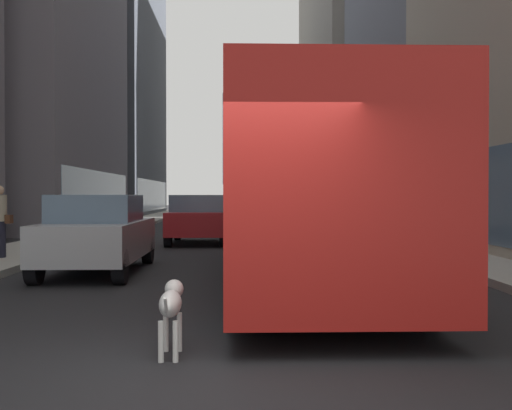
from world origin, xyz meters
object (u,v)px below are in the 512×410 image
(car_white_van, at_px, (285,209))
(box_truck, at_px, (299,194))
(dalmatian_dog, at_px, (171,304))
(car_silver_sedan, at_px, (98,233))
(car_red_coupe, at_px, (199,219))
(pedestrian_with_handbag, at_px, (0,221))
(car_grey_wagon, at_px, (250,205))
(transit_bus, at_px, (298,186))

(car_white_van, xyz_separation_m, box_truck, (0.00, -7.96, 0.85))
(dalmatian_dog, bearing_deg, car_silver_sedan, 108.03)
(car_red_coupe, distance_m, dalmatian_dog, 14.63)
(pedestrian_with_handbag, bearing_deg, car_white_van, 67.91)
(box_truck, bearing_deg, car_white_van, 90.00)
(car_white_van, height_order, pedestrian_with_handbag, pedestrian_with_handbag)
(box_truck, bearing_deg, car_red_coupe, -121.92)
(car_grey_wagon, xyz_separation_m, pedestrian_with_handbag, (-6.69, -34.75, 0.19))
(car_silver_sedan, bearing_deg, pedestrian_with_handbag, 145.79)
(box_truck, height_order, dalmatian_dog, box_truck)
(transit_bus, relative_size, car_red_coupe, 2.89)
(dalmatian_dog, bearing_deg, car_red_coupe, 92.32)
(transit_bus, bearing_deg, box_truck, 84.16)
(car_white_van, bearing_deg, car_red_coupe, -105.54)
(box_truck, relative_size, pedestrian_with_handbag, 4.44)
(car_grey_wagon, height_order, pedestrian_with_handbag, pedestrian_with_handbag)
(car_red_coupe, bearing_deg, car_grey_wagon, 85.22)
(car_white_van, relative_size, car_red_coupe, 1.01)
(dalmatian_dog, relative_size, pedestrian_with_handbag, 0.57)
(car_white_van, height_order, box_truck, box_truck)
(car_red_coupe, bearing_deg, box_truck, 58.08)
(car_grey_wagon, distance_m, dalmatian_dog, 43.35)
(car_white_van, xyz_separation_m, car_red_coupe, (-4.00, -14.38, 0.00))
(car_white_van, height_order, car_grey_wagon, same)
(car_grey_wagon, distance_m, car_red_coupe, 28.79)
(transit_bus, relative_size, car_white_van, 2.86)
(transit_bus, bearing_deg, car_red_coupe, 104.58)
(car_silver_sedan, distance_m, dalmatian_dog, 7.09)
(car_silver_sedan, distance_m, car_red_coupe, 8.05)
(car_white_van, relative_size, pedestrian_with_handbag, 2.39)
(car_white_van, distance_m, car_grey_wagon, 14.40)
(car_grey_wagon, relative_size, car_red_coupe, 1.12)
(transit_bus, distance_m, box_truck, 15.73)
(dalmatian_dog, xyz_separation_m, pedestrian_with_handbag, (-4.89, 8.57, 0.50))
(box_truck, distance_m, pedestrian_with_handbag, 14.99)
(dalmatian_dog, bearing_deg, pedestrian_with_handbag, 119.70)
(transit_bus, distance_m, car_silver_sedan, 4.33)
(car_grey_wagon, height_order, car_red_coupe, same)
(car_red_coupe, xyz_separation_m, box_truck, (4.00, 6.42, 0.85))
(car_red_coupe, relative_size, pedestrian_with_handbag, 2.36)
(car_silver_sedan, relative_size, car_white_van, 1.09)
(box_truck, distance_m, dalmatian_dog, 21.34)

